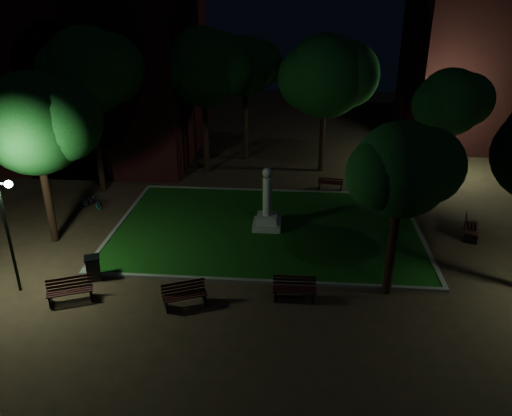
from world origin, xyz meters
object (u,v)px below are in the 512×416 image
(bench_near_left, at_px, (185,295))
(bench_right_side, at_px, (470,228))
(trash_bin, at_px, (93,268))
(bench_near_right, at_px, (294,289))
(bicycle, at_px, (92,201))
(bench_west_near, at_px, (70,291))
(monument, at_px, (267,212))
(bench_far_side, at_px, (331,184))

(bench_near_left, relative_size, bench_right_side, 0.94)
(bench_right_side, xyz_separation_m, trash_bin, (-16.90, -5.38, 0.07))
(bench_near_right, bearing_deg, bench_near_left, -170.33)
(bench_near_right, distance_m, bicycle, 13.81)
(bench_west_near, bearing_deg, bench_right_side, -0.19)
(monument, xyz_separation_m, bicycle, (-9.83, 1.78, -0.53))
(bench_near_left, height_order, bench_far_side, bench_near_left)
(monument, bearing_deg, bench_far_side, 58.48)
(bench_near_right, height_order, bench_far_side, bench_near_right)
(bench_near_right, height_order, bench_right_side, bench_right_side)
(bench_right_side, relative_size, trash_bin, 1.81)
(bench_far_side, bearing_deg, bench_right_side, 146.46)
(trash_bin, bearing_deg, monument, 37.92)
(bench_west_near, bearing_deg, bench_near_left, -21.21)
(bench_near_left, relative_size, trash_bin, 1.71)
(bench_west_near, height_order, bench_right_side, bench_right_side)
(bench_near_right, distance_m, trash_bin, 8.44)
(monument, distance_m, bench_right_side, 9.98)
(bench_west_near, distance_m, trash_bin, 1.66)
(bench_near_left, bearing_deg, bench_near_right, -13.23)
(monument, relative_size, trash_bin, 3.06)
(bench_far_side, distance_m, bicycle, 13.88)
(monument, bearing_deg, bench_right_side, -0.08)
(bench_west_near, bearing_deg, bicycle, 84.14)
(bench_west_near, relative_size, trash_bin, 1.74)
(bench_west_near, bearing_deg, monument, 21.83)
(bicycle, bearing_deg, trash_bin, -130.39)
(bench_west_near, relative_size, bench_right_side, 0.96)
(bench_west_near, height_order, bench_far_side, bench_west_near)
(trash_bin, bearing_deg, bench_far_side, 46.79)
(bench_near_left, xyz_separation_m, bench_far_side, (6.21, 12.62, -0.05))
(bench_near_right, bearing_deg, monument, 102.73)
(monument, xyz_separation_m, bench_far_side, (3.49, 5.69, -0.57))
(bench_near_left, height_order, bench_right_side, bench_right_side)
(monument, distance_m, bench_near_right, 6.35)
(bench_right_side, height_order, bicycle, bench_right_side)
(bench_near_right, relative_size, trash_bin, 1.63)
(bench_near_right, height_order, bicycle, bench_near_right)
(bench_near_left, xyz_separation_m, trash_bin, (-4.21, 1.54, 0.09))
(bench_near_left, distance_m, trash_bin, 4.48)
(bench_near_right, relative_size, bicycle, 1.05)
(monument, height_order, bicycle, monument)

